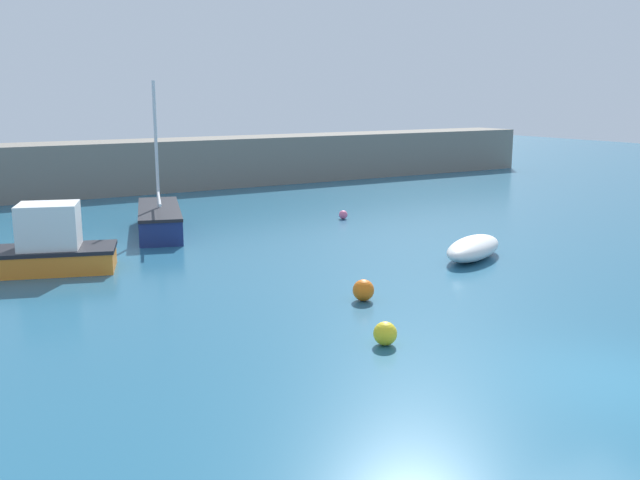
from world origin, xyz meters
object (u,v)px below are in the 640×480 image
Objects in this scene: mooring_buoy_pink at (343,215)px; sailboat_tall_mast at (159,219)px; motorboat_with_cabin at (44,247)px; mooring_buoy_orange at (363,290)px; mooring_buoy_yellow at (385,334)px; open_tender_yellow at (473,248)px.

sailboat_tall_mast is at bearing 171.72° from mooring_buoy_pink.
mooring_buoy_orange is (6.61, -7.71, -0.48)m from motorboat_with_cabin.
motorboat_with_cabin is 11.92m from mooring_buoy_yellow.
motorboat_with_cabin is 9.27× the size of mooring_buoy_yellow.
motorboat_with_cabin reaches higher than mooring_buoy_yellow.
open_tender_yellow is 12.32m from sailboat_tall_mast.
mooring_buoy_yellow is at bearing -119.78° from mooring_buoy_pink.
sailboat_tall_mast is at bearing 89.87° from mooring_buoy_yellow.
mooring_buoy_orange is 1.52× the size of mooring_buoy_pink.
mooring_buoy_orange is (-5.91, -2.14, -0.08)m from open_tender_yellow.
open_tender_yellow is 0.58× the size of sailboat_tall_mast.
motorboat_with_cabin is 1.34× the size of open_tender_yellow.
mooring_buoy_pink is at bearing 60.22° from mooring_buoy_yellow.
mooring_buoy_pink is (7.91, -1.15, -0.35)m from sailboat_tall_mast.
motorboat_with_cabin is at bearing 130.61° from mooring_buoy_orange.
open_tender_yellow is 6.29m from mooring_buoy_orange.
open_tender_yellow is at bearing 19.92° from mooring_buoy_orange.
mooring_buoy_orange is at bearing -120.63° from mooring_buoy_pink.
mooring_buoy_pink is (13.03, 3.12, -0.58)m from motorboat_with_cabin.
open_tender_yellow reaches higher than mooring_buoy_yellow.
open_tender_yellow is at bearing 175.12° from motorboat_with_cabin.
sailboat_tall_mast is at bearing 97.13° from mooring_buoy_orange.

